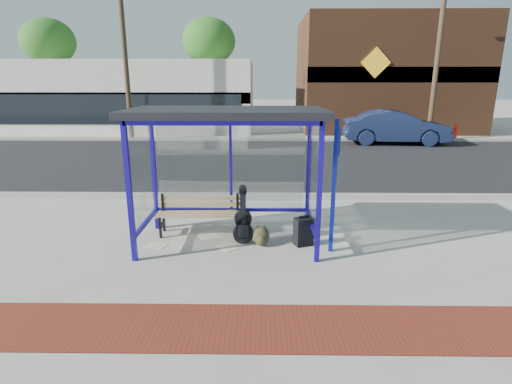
{
  "coord_description": "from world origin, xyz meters",
  "views": [
    {
      "loc": [
        0.59,
        -6.79,
        2.86
      ],
      "look_at": [
        0.49,
        0.2,
        0.92
      ],
      "focal_mm": 28.0,
      "sensor_mm": 36.0,
      "label": 1
    }
  ],
  "objects_px": {
    "suitcase": "(304,232)",
    "parked_car": "(396,127)",
    "guitar_bag": "(243,224)",
    "backpack": "(261,237)",
    "fire_hydrant": "(456,131)",
    "bench": "(200,212)"
  },
  "relations": [
    {
      "from": "guitar_bag",
      "to": "backpack",
      "type": "bearing_deg",
      "value": -24.6
    },
    {
      "from": "fire_hydrant",
      "to": "backpack",
      "type": "bearing_deg",
      "value": -125.39
    },
    {
      "from": "backpack",
      "to": "parked_car",
      "type": "height_order",
      "value": "parked_car"
    },
    {
      "from": "guitar_bag",
      "to": "backpack",
      "type": "distance_m",
      "value": 0.4
    },
    {
      "from": "guitar_bag",
      "to": "fire_hydrant",
      "type": "height_order",
      "value": "guitar_bag"
    },
    {
      "from": "backpack",
      "to": "fire_hydrant",
      "type": "xyz_separation_m",
      "value": [
        10.05,
        14.15,
        0.23
      ]
    },
    {
      "from": "suitcase",
      "to": "backpack",
      "type": "height_order",
      "value": "suitcase"
    },
    {
      "from": "backpack",
      "to": "fire_hydrant",
      "type": "relative_size",
      "value": 0.49
    },
    {
      "from": "guitar_bag",
      "to": "parked_car",
      "type": "height_order",
      "value": "parked_car"
    },
    {
      "from": "bench",
      "to": "backpack",
      "type": "xyz_separation_m",
      "value": [
        1.18,
        -0.6,
        -0.27
      ]
    },
    {
      "from": "guitar_bag",
      "to": "suitcase",
      "type": "relative_size",
      "value": 1.82
    },
    {
      "from": "bench",
      "to": "guitar_bag",
      "type": "relative_size",
      "value": 1.6
    },
    {
      "from": "bench",
      "to": "guitar_bag",
      "type": "bearing_deg",
      "value": -32.13
    },
    {
      "from": "bench",
      "to": "guitar_bag",
      "type": "height_order",
      "value": "guitar_bag"
    },
    {
      "from": "suitcase",
      "to": "backpack",
      "type": "xyz_separation_m",
      "value": [
        -0.76,
        -0.02,
        -0.09
      ]
    },
    {
      "from": "bench",
      "to": "suitcase",
      "type": "distance_m",
      "value": 2.04
    },
    {
      "from": "parked_car",
      "to": "suitcase",
      "type": "bearing_deg",
      "value": 160.43
    },
    {
      "from": "suitcase",
      "to": "parked_car",
      "type": "relative_size",
      "value": 0.12
    },
    {
      "from": "suitcase",
      "to": "parked_car",
      "type": "xyz_separation_m",
      "value": [
        5.55,
        12.21,
        0.53
      ]
    },
    {
      "from": "guitar_bag",
      "to": "fire_hydrant",
      "type": "relative_size",
      "value": 1.41
    },
    {
      "from": "backpack",
      "to": "parked_car",
      "type": "xyz_separation_m",
      "value": [
        6.31,
        12.23,
        0.62
      ]
    },
    {
      "from": "bench",
      "to": "parked_car",
      "type": "xyz_separation_m",
      "value": [
        7.49,
        11.63,
        0.35
      ]
    }
  ]
}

